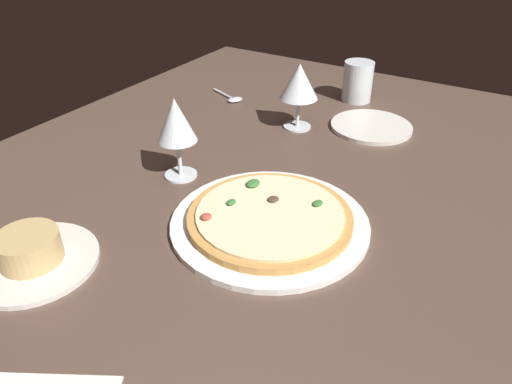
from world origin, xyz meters
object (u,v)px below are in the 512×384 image
(pizza_main, at_px, (270,220))
(ramekin_on_saucer, at_px, (31,254))
(water_glass, at_px, (357,84))
(spoon, at_px, (232,98))
(wine_glass_far, at_px, (299,83))
(side_plate, at_px, (371,126))
(wine_glass_near, at_px, (176,122))

(pizza_main, relative_size, ramekin_on_saucer, 1.72)
(water_glass, height_order, spoon, water_glass)
(pizza_main, bearing_deg, wine_glass_far, 20.68)
(side_plate, relative_size, spoon, 1.62)
(wine_glass_far, distance_m, spoon, 0.25)
(ramekin_on_saucer, relative_size, wine_glass_far, 1.27)
(wine_glass_far, distance_m, wine_glass_near, 0.32)
(wine_glass_far, bearing_deg, spoon, 73.95)
(pizza_main, xyz_separation_m, wine_glass_far, (0.36, 0.14, 0.09))
(ramekin_on_saucer, distance_m, wine_glass_near, 0.32)
(ramekin_on_saucer, height_order, wine_glass_near, wine_glass_near)
(ramekin_on_saucer, distance_m, side_plate, 0.74)
(side_plate, height_order, spoon, spoon)
(water_glass, bearing_deg, side_plate, -147.02)
(pizza_main, bearing_deg, wine_glass_near, 77.07)
(ramekin_on_saucer, height_order, wine_glass_far, wine_glass_far)
(pizza_main, distance_m, ramekin_on_saucer, 0.35)
(wine_glass_near, height_order, side_plate, wine_glass_near)
(ramekin_on_saucer, xyz_separation_m, spoon, (0.68, 0.11, -0.01))
(ramekin_on_saucer, bearing_deg, spoon, 9.30)
(pizza_main, distance_m, side_plate, 0.44)
(wine_glass_near, xyz_separation_m, spoon, (0.37, 0.13, -0.10))
(pizza_main, distance_m, water_glass, 0.59)
(wine_glass_near, bearing_deg, ramekin_on_saucer, 176.04)
(pizza_main, relative_size, wine_glass_near, 2.06)
(pizza_main, height_order, water_glass, water_glass)
(pizza_main, relative_size, wine_glass_far, 2.17)
(water_glass, distance_m, side_plate, 0.17)
(ramekin_on_saucer, bearing_deg, water_glass, -10.72)
(ramekin_on_saucer, height_order, side_plate, ramekin_on_saucer)
(pizza_main, xyz_separation_m, ramekin_on_saucer, (-0.26, 0.24, 0.01))
(water_glass, bearing_deg, wine_glass_far, 167.09)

